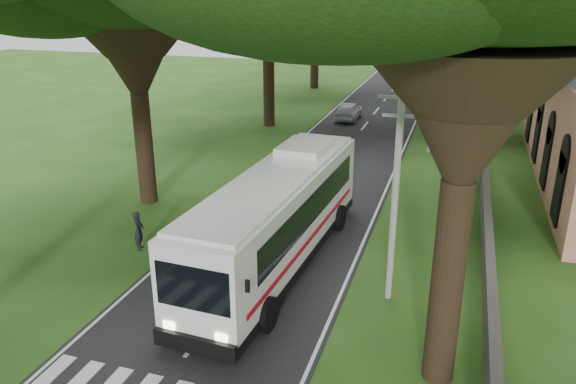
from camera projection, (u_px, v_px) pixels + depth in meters
The scene contains 10 objects.
ground at pixel (177, 368), 16.88m from camera, with size 140.00×140.00×0.00m, color #204A15.
road at pixel (347, 149), 39.23m from camera, with size 8.00×120.00×0.04m, color black.
property_wall at pixel (483, 156), 35.60m from camera, with size 0.35×50.00×1.20m, color #383533.
pole_near at pixel (395, 191), 19.24m from camera, with size 1.60×0.24×8.00m.
pole_mid at pixel (434, 91), 37.12m from camera, with size 1.60×0.24×8.00m.
pole_far at pixel (447, 56), 55.01m from camera, with size 1.60×0.24×8.00m.
coach_bus at pixel (278, 216), 22.41m from camera, with size 3.74×13.54×3.95m.
distant_car_a at pixel (349, 111), 47.38m from camera, with size 1.78×4.42×1.51m, color #B4B5B9.
distant_car_c at pixel (418, 72), 69.49m from camera, with size 1.65×4.05×1.17m, color maroon.
pedestrian at pixel (139, 231), 24.14m from camera, with size 0.64×0.42×1.75m, color black.
Camera 1 is at (7.38, -12.32, 10.86)m, focal length 35.00 mm.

